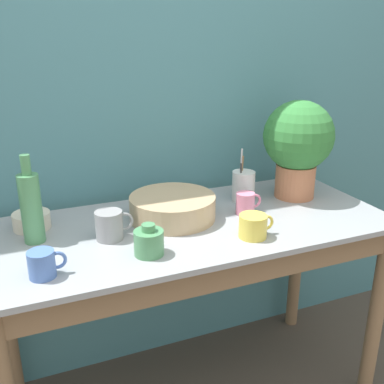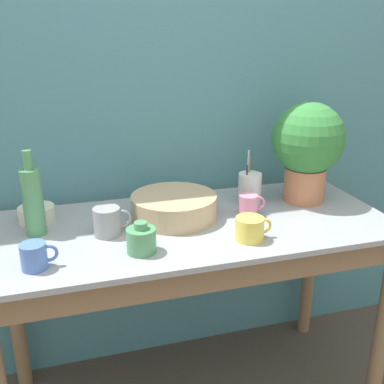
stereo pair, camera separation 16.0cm
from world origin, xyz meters
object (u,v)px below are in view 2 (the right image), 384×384
at_px(bottle_short, 141,240).
at_px(utensil_cup, 250,188).
at_px(bowl_wash_large, 174,207).
at_px(mug_pink, 249,205).
at_px(mug_blue, 35,256).
at_px(mug_yellow, 250,229).
at_px(mug_grey, 108,221).
at_px(bottle_tall, 33,200).
at_px(potted_plant, 308,145).
at_px(bowl_small_cream, 37,214).

bearing_deg(bottle_short, utensil_cup, 31.62).
xyz_separation_m(bowl_wash_large, utensil_cup, (0.33, 0.07, 0.02)).
distance_m(mug_pink, mug_blue, 0.79).
bearing_deg(mug_yellow, mug_grey, 159.18).
relative_size(mug_pink, mug_blue, 0.96).
bearing_deg(bottle_tall, potted_plant, 1.88).
xyz_separation_m(bottle_short, utensil_cup, (0.50, 0.31, 0.02)).
bearing_deg(bowl_wash_large, utensil_cup, 11.41).
distance_m(bowl_wash_large, mug_blue, 0.55).
distance_m(mug_grey, utensil_cup, 0.61).
distance_m(bowl_wash_large, mug_pink, 0.28).
xyz_separation_m(mug_pink, mug_blue, (-0.76, -0.19, -0.00)).
bearing_deg(mug_pink, bottle_short, -157.95).
distance_m(bottle_short, mug_blue, 0.32).
height_order(mug_blue, mug_yellow, same).
bearing_deg(bottle_short, bowl_small_cream, 132.96).
bearing_deg(bowl_small_cream, mug_yellow, -27.74).
bearing_deg(mug_grey, mug_blue, -143.24).
height_order(mug_pink, utensil_cup, utensil_cup).
relative_size(mug_pink, utensil_cup, 0.48).
height_order(mug_pink, mug_grey, mug_grey).
distance_m(mug_pink, mug_yellow, 0.21).
bearing_deg(potted_plant, mug_yellow, -141.84).
relative_size(bottle_short, mug_pink, 0.98).
bearing_deg(bottle_tall, mug_pink, -4.10).
bearing_deg(bottle_tall, bowl_wash_large, 0.74).
xyz_separation_m(potted_plant, bowl_wash_large, (-0.56, -0.03, -0.19)).
distance_m(potted_plant, mug_pink, 0.35).
xyz_separation_m(mug_yellow, utensil_cup, (0.14, 0.32, 0.02)).
relative_size(mug_pink, mug_yellow, 0.82).
xyz_separation_m(potted_plant, mug_pink, (-0.28, -0.09, -0.19)).
xyz_separation_m(mug_pink, utensil_cup, (0.06, 0.13, 0.02)).
bearing_deg(utensil_cup, bowl_small_cream, 177.10).
distance_m(bottle_short, mug_grey, 0.18).
bearing_deg(mug_yellow, bottle_tall, 160.22).
relative_size(bottle_short, mug_grey, 0.79).
xyz_separation_m(mug_pink, mug_yellow, (-0.08, -0.19, -0.00)).
bearing_deg(mug_yellow, mug_pink, 68.10).
bearing_deg(potted_plant, mug_grey, -172.26).
bearing_deg(bowl_wash_large, bowl_small_cream, 167.50).
bearing_deg(mug_pink, mug_grey, -177.74).
distance_m(bottle_short, mug_pink, 0.48).
relative_size(bowl_wash_large, bottle_short, 3.11).
relative_size(mug_yellow, utensil_cup, 0.59).
bearing_deg(potted_plant, bottle_short, -159.65).
height_order(potted_plant, bottle_tall, potted_plant).
height_order(potted_plant, mug_grey, potted_plant).
xyz_separation_m(bowl_wash_large, mug_pink, (0.28, -0.06, -0.00)).
xyz_separation_m(bottle_short, mug_grey, (-0.09, 0.16, 0.01)).
height_order(bowl_wash_large, mug_pink, bowl_wash_large).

